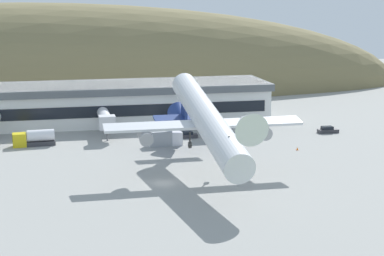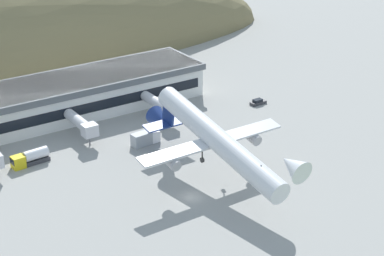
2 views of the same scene
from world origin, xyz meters
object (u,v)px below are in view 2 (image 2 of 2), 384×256
at_px(fuel_truck, 145,138).
at_px(traffic_cone_0, 254,132).
at_px(jetway_2, 161,105).
at_px(box_truck, 31,158).
at_px(terminal_building, 47,99).
at_px(jetway_1, 82,124).
at_px(cargo_airplane, 215,139).
at_px(service_car_0, 155,127).
at_px(service_car_1, 258,102).

bearing_deg(fuel_truck, traffic_cone_0, -20.93).
distance_m(jetway_2, box_truck, 36.74).
xyz_separation_m(fuel_truck, box_truck, (-25.89, 5.26, 0.08)).
xyz_separation_m(terminal_building, jetway_1, (1.88, -16.10, -1.27)).
distance_m(box_truck, traffic_cone_0, 52.92).
xyz_separation_m(cargo_airplane, service_car_0, (3.13, 29.27, -9.02)).
bearing_deg(fuel_truck, service_car_0, 43.44).
distance_m(terminal_building, service_car_0, 28.66).
xyz_separation_m(terminal_building, cargo_airplane, (15.88, -50.20, 4.34)).
bearing_deg(jetway_1, service_car_1, -7.44).
height_order(cargo_airplane, traffic_cone_0, cargo_airplane).
distance_m(service_car_0, box_truck, 32.02).
relative_size(terminal_building, jetway_1, 6.40).
relative_size(jetway_2, fuel_truck, 2.01).
distance_m(jetway_2, service_car_0, 6.99).
bearing_deg(fuel_truck, cargo_airplane, -82.76).
bearing_deg(box_truck, terminal_building, 58.81).
height_order(terminal_building, jetway_2, terminal_building).
bearing_deg(traffic_cone_0, terminal_building, 136.21).
height_order(terminal_building, service_car_1, terminal_building).
height_order(jetway_2, box_truck, jetway_2).
bearing_deg(cargo_airplane, jetway_1, 112.32).
height_order(service_car_0, box_truck, box_truck).
xyz_separation_m(cargo_airplane, box_truck, (-28.87, 28.74, -8.06)).
bearing_deg(service_car_1, traffic_cone_0, -132.28).
height_order(jetway_1, traffic_cone_0, jetway_1).
xyz_separation_m(cargo_airplane, traffic_cone_0, (21.93, 13.96, -9.32)).
relative_size(service_car_0, traffic_cone_0, 6.77).
relative_size(box_truck, traffic_cone_0, 14.79).
distance_m(terminal_building, jetway_2, 28.69).
xyz_separation_m(terminal_building, service_car_1, (50.36, -22.44, -4.65)).
distance_m(terminal_building, traffic_cone_0, 52.61).
relative_size(service_car_0, service_car_1, 0.87).
bearing_deg(service_car_1, jetway_2, 167.87).
bearing_deg(jetway_1, fuel_truck, -43.95).
distance_m(jetway_1, service_car_1, 49.01).
bearing_deg(box_truck, cargo_airplane, -44.87).
xyz_separation_m(service_car_0, traffic_cone_0, (18.80, -15.31, -0.31)).
distance_m(service_car_0, service_car_1, 31.39).
bearing_deg(cargo_airplane, jetway_2, 77.47).
bearing_deg(traffic_cone_0, cargo_airplane, -147.53).
xyz_separation_m(jetway_1, box_truck, (-14.88, -5.36, -2.44)).
height_order(jetway_1, fuel_truck, jetway_1).
height_order(jetway_1, jetway_2, same).
bearing_deg(cargo_airplane, service_car_0, 83.90).
bearing_deg(service_car_1, box_truck, 179.12).
relative_size(cargo_airplane, service_car_0, 12.76).
bearing_deg(cargo_airplane, service_car_1, 38.84).
xyz_separation_m(jetway_1, cargo_airplane, (14.00, -34.10, 5.61)).
xyz_separation_m(service_car_1, traffic_cone_0, (-12.56, -13.81, -0.33)).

